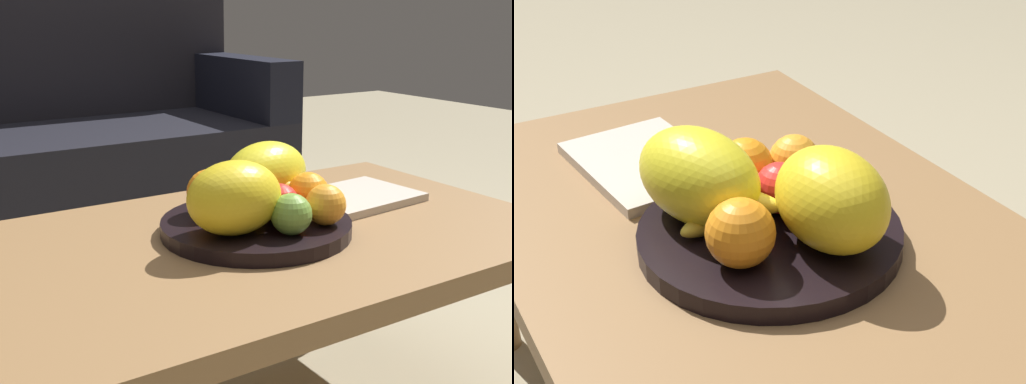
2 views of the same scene
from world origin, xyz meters
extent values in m
cube|color=olive|center=(0.00, 0.00, 0.39)|extent=(1.07, 0.64, 0.04)
cylinder|color=olive|center=(0.49, 0.28, 0.19)|extent=(0.05, 0.05, 0.37)
cube|color=black|center=(-0.06, 1.30, 0.20)|extent=(1.70, 0.70, 0.40)
cube|color=black|center=(-0.06, 1.58, 0.65)|extent=(1.70, 0.14, 0.50)
cube|color=black|center=(0.72, 1.30, 0.51)|extent=(0.14, 0.70, 0.22)
cylinder|color=black|center=(-0.01, 0.01, 0.43)|extent=(0.34, 0.34, 0.03)
ellipsoid|color=yellow|center=(0.06, 0.07, 0.50)|extent=(0.21, 0.17, 0.12)
ellipsoid|color=yellow|center=(-0.08, -0.04, 0.50)|extent=(0.17, 0.12, 0.12)
sphere|color=orange|center=(-0.06, 0.08, 0.48)|extent=(0.08, 0.08, 0.08)
sphere|color=orange|center=(0.08, -0.08, 0.47)|extent=(0.07, 0.07, 0.07)
sphere|color=orange|center=(0.09, -0.01, 0.48)|extent=(0.08, 0.08, 0.08)
sphere|color=red|center=(0.02, -0.02, 0.47)|extent=(0.07, 0.07, 0.07)
sphere|color=#6F9E3C|center=(0.00, -0.09, 0.47)|extent=(0.07, 0.07, 0.07)
ellipsoid|color=gold|center=(0.02, 0.05, 0.46)|extent=(0.06, 0.15, 0.03)
ellipsoid|color=yellow|center=(0.01, 0.05, 0.46)|extent=(0.15, 0.11, 0.03)
ellipsoid|color=yellow|center=(0.03, 0.05, 0.48)|extent=(0.14, 0.12, 0.03)
ellipsoid|color=yellow|center=(0.02, 0.06, 0.48)|extent=(0.14, 0.12, 0.03)
cube|color=beige|center=(0.27, 0.06, 0.42)|extent=(0.26, 0.20, 0.02)
camera|label=1|loc=(-0.59, -0.91, 0.80)|focal=45.80mm
camera|label=2|loc=(-0.75, 0.43, 0.96)|focal=55.59mm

